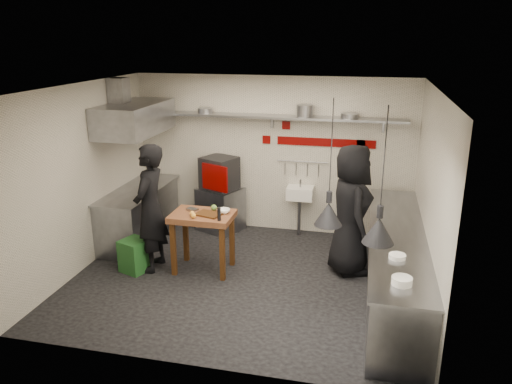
% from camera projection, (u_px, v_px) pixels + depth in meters
% --- Properties ---
extents(floor, '(5.00, 5.00, 0.00)m').
position_uv_depth(floor, '(244.00, 279.00, 7.42)').
color(floor, black).
rests_on(floor, ground).
extents(ceiling, '(5.00, 5.00, 0.00)m').
position_uv_depth(ceiling, '(242.00, 88.00, 6.57)').
color(ceiling, beige).
rests_on(ceiling, floor).
extents(wall_back, '(5.00, 0.04, 2.80)m').
position_uv_depth(wall_back, '(272.00, 155.00, 8.94)').
color(wall_back, beige).
rests_on(wall_back, floor).
extents(wall_front, '(5.00, 0.04, 2.80)m').
position_uv_depth(wall_front, '(191.00, 249.00, 5.04)').
color(wall_front, beige).
rests_on(wall_front, floor).
extents(wall_left, '(0.04, 4.20, 2.80)m').
position_uv_depth(wall_left, '(83.00, 178.00, 7.53)').
color(wall_left, beige).
rests_on(wall_left, floor).
extents(wall_right, '(0.04, 4.20, 2.80)m').
position_uv_depth(wall_right, '(430.00, 202.00, 6.46)').
color(wall_right, beige).
rests_on(wall_right, floor).
extents(red_band_horiz, '(1.70, 0.02, 0.14)m').
position_uv_depth(red_band_horiz, '(326.00, 142.00, 8.64)').
color(red_band_horiz, '#6B0302').
rests_on(red_band_horiz, wall_back).
extents(red_band_vert, '(0.14, 0.02, 1.10)m').
position_uv_depth(red_band_vert, '(359.00, 171.00, 8.65)').
color(red_band_vert, '#6B0302').
rests_on(red_band_vert, wall_back).
extents(red_tile_a, '(0.14, 0.02, 0.14)m').
position_uv_depth(red_tile_a, '(286.00, 125.00, 8.70)').
color(red_tile_a, '#6B0302').
rests_on(red_tile_a, wall_back).
extents(red_tile_b, '(0.14, 0.02, 0.14)m').
position_uv_depth(red_tile_b, '(266.00, 140.00, 8.86)').
color(red_tile_b, '#6B0302').
rests_on(red_tile_b, wall_back).
extents(back_shelf, '(4.60, 0.34, 0.04)m').
position_uv_depth(back_shelf, '(270.00, 117.00, 8.56)').
color(back_shelf, slate).
rests_on(back_shelf, wall_back).
extents(shelf_bracket_left, '(0.04, 0.06, 0.24)m').
position_uv_depth(shelf_bracket_left, '(170.00, 117.00, 9.13)').
color(shelf_bracket_left, slate).
rests_on(shelf_bracket_left, wall_back).
extents(shelf_bracket_mid, '(0.04, 0.06, 0.24)m').
position_uv_depth(shelf_bracket_mid, '(272.00, 121.00, 8.73)').
color(shelf_bracket_mid, slate).
rests_on(shelf_bracket_mid, wall_back).
extents(shelf_bracket_right, '(0.04, 0.06, 0.24)m').
position_uv_depth(shelf_bracket_right, '(384.00, 125.00, 8.32)').
color(shelf_bracket_right, slate).
rests_on(shelf_bracket_right, wall_back).
extents(pan_far_left, '(0.32, 0.32, 0.09)m').
position_uv_depth(pan_far_left, '(205.00, 111.00, 8.79)').
color(pan_far_left, slate).
rests_on(pan_far_left, back_shelf).
extents(pan_mid_left, '(0.23, 0.23, 0.07)m').
position_uv_depth(pan_mid_left, '(206.00, 111.00, 8.79)').
color(pan_mid_left, slate).
rests_on(pan_mid_left, back_shelf).
extents(stock_pot, '(0.36, 0.36, 0.20)m').
position_uv_depth(stock_pot, '(305.00, 111.00, 8.39)').
color(stock_pot, slate).
rests_on(stock_pot, back_shelf).
extents(pan_right, '(0.33, 0.33, 0.08)m').
position_uv_depth(pan_right, '(349.00, 116.00, 8.25)').
color(pan_right, slate).
rests_on(pan_right, back_shelf).
extents(oven_stand, '(0.90, 0.87, 0.80)m').
position_uv_depth(oven_stand, '(221.00, 209.00, 9.17)').
color(oven_stand, slate).
rests_on(oven_stand, floor).
extents(combi_oven, '(0.72, 0.70, 0.58)m').
position_uv_depth(combi_oven, '(219.00, 173.00, 8.95)').
color(combi_oven, black).
rests_on(combi_oven, oven_stand).
extents(oven_door, '(0.52, 0.26, 0.46)m').
position_uv_depth(oven_door, '(215.00, 178.00, 8.66)').
color(oven_door, '#6B0302').
rests_on(oven_door, combi_oven).
extents(oven_glass, '(0.35, 0.17, 0.34)m').
position_uv_depth(oven_glass, '(216.00, 178.00, 8.64)').
color(oven_glass, black).
rests_on(oven_glass, oven_door).
extents(hand_sink, '(0.46, 0.34, 0.22)m').
position_uv_depth(hand_sink, '(300.00, 193.00, 8.85)').
color(hand_sink, white).
rests_on(hand_sink, wall_back).
extents(sink_tap, '(0.03, 0.03, 0.14)m').
position_uv_depth(sink_tap, '(300.00, 183.00, 8.79)').
color(sink_tap, slate).
rests_on(sink_tap, hand_sink).
extents(sink_drain, '(0.06, 0.06, 0.66)m').
position_uv_depth(sink_drain, '(299.00, 217.00, 8.94)').
color(sink_drain, slate).
rests_on(sink_drain, floor).
extents(utensil_rail, '(0.90, 0.02, 0.02)m').
position_uv_depth(utensil_rail, '(302.00, 162.00, 8.81)').
color(utensil_rail, slate).
rests_on(utensil_rail, wall_back).
extents(counter_right, '(0.70, 3.80, 0.90)m').
position_uv_depth(counter_right, '(396.00, 266.00, 6.82)').
color(counter_right, slate).
rests_on(counter_right, floor).
extents(counter_right_top, '(0.76, 3.90, 0.03)m').
position_uv_depth(counter_right_top, '(399.00, 234.00, 6.68)').
color(counter_right_top, slate).
rests_on(counter_right_top, counter_right).
extents(plate_stack, '(0.27, 0.27, 0.09)m').
position_uv_depth(plate_stack, '(402.00, 281.00, 5.29)').
color(plate_stack, white).
rests_on(plate_stack, counter_right_top).
extents(small_bowl_right, '(0.26, 0.26, 0.05)m').
position_uv_depth(small_bowl_right, '(397.00, 256.00, 5.92)').
color(small_bowl_right, white).
rests_on(small_bowl_right, counter_right_top).
extents(counter_left, '(0.70, 1.90, 0.90)m').
position_uv_depth(counter_left, '(139.00, 215.00, 8.71)').
color(counter_left, slate).
rests_on(counter_left, floor).
extents(counter_left_top, '(0.76, 2.00, 0.03)m').
position_uv_depth(counter_left_top, '(137.00, 190.00, 8.57)').
color(counter_left_top, slate).
rests_on(counter_left_top, counter_left).
extents(extractor_hood, '(0.78, 1.60, 0.50)m').
position_uv_depth(extractor_hood, '(135.00, 118.00, 8.19)').
color(extractor_hood, slate).
rests_on(extractor_hood, ceiling).
extents(hood_duct, '(0.28, 0.28, 0.50)m').
position_uv_depth(hood_duct, '(119.00, 93.00, 8.12)').
color(hood_duct, slate).
rests_on(hood_duct, ceiling).
extents(green_bin, '(0.48, 0.48, 0.50)m').
position_uv_depth(green_bin, '(135.00, 255.00, 7.60)').
color(green_bin, '#215B24').
rests_on(green_bin, floor).
extents(prep_table, '(0.92, 0.64, 0.92)m').
position_uv_depth(prep_table, '(203.00, 242.00, 7.57)').
color(prep_table, brown).
rests_on(prep_table, floor).
extents(cutting_board, '(0.42, 0.34, 0.02)m').
position_uv_depth(cutting_board, '(209.00, 214.00, 7.37)').
color(cutting_board, '#46260F').
rests_on(cutting_board, prep_table).
extents(pepper_mill, '(0.06, 0.06, 0.20)m').
position_uv_depth(pepper_mill, '(219.00, 214.00, 7.12)').
color(pepper_mill, black).
rests_on(pepper_mill, prep_table).
extents(lemon_a, '(0.10, 0.10, 0.07)m').
position_uv_depth(lemon_a, '(192.00, 213.00, 7.32)').
color(lemon_a, '#F7A936').
rests_on(lemon_a, prep_table).
extents(lemon_b, '(0.09, 0.09, 0.08)m').
position_uv_depth(lemon_b, '(193.00, 216.00, 7.23)').
color(lemon_b, '#F7A936').
rests_on(lemon_b, prep_table).
extents(veg_ball, '(0.11, 0.11, 0.10)m').
position_uv_depth(veg_ball, '(214.00, 208.00, 7.53)').
color(veg_ball, olive).
rests_on(veg_ball, prep_table).
extents(steel_tray, '(0.20, 0.17, 0.03)m').
position_uv_depth(steel_tray, '(192.00, 209.00, 7.56)').
color(steel_tray, slate).
rests_on(steel_tray, prep_table).
extents(bowl, '(0.20, 0.20, 0.06)m').
position_uv_depth(bowl, '(224.00, 211.00, 7.44)').
color(bowl, white).
rests_on(bowl, prep_table).
extents(heat_lamp_near, '(0.35, 0.35, 1.51)m').
position_uv_depth(heat_lamp_near, '(331.00, 164.00, 5.76)').
color(heat_lamp_near, black).
rests_on(heat_lamp_near, ceiling).
extents(heat_lamp_far, '(0.40, 0.40, 1.50)m').
position_uv_depth(heat_lamp_far, '(383.00, 177.00, 5.20)').
color(heat_lamp_far, black).
rests_on(heat_lamp_far, ceiling).
extents(chef_left, '(0.48, 0.72, 1.96)m').
position_uv_depth(chef_left, '(150.00, 208.00, 7.47)').
color(chef_left, black).
rests_on(chef_left, floor).
extents(chef_right, '(0.90, 1.11, 1.97)m').
position_uv_depth(chef_right, '(351.00, 210.00, 7.38)').
color(chef_right, black).
rests_on(chef_right, floor).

